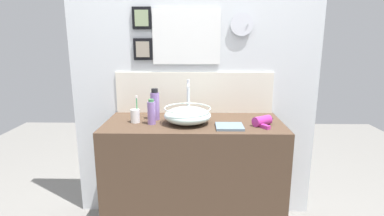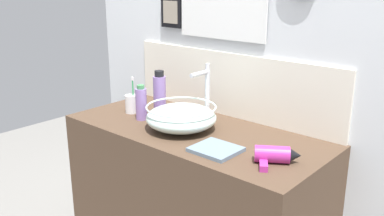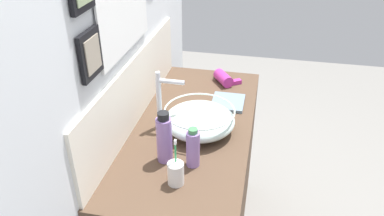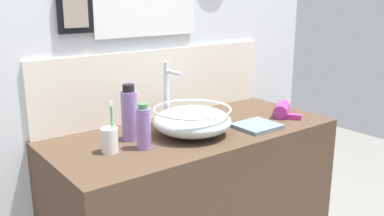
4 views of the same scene
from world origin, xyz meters
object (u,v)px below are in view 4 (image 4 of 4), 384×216
glass_bowl_sink (192,121)px  soap_dispenser (129,114)px  hair_drier (283,109)px  lotion_bottle (144,128)px  faucet (168,89)px  toothbrush_cup (110,140)px  hand_towel (257,126)px

glass_bowl_sink → soap_dispenser: bearing=157.6°
hair_drier → lotion_bottle: size_ratio=1.08×
faucet → soap_dispenser: (-0.24, -0.08, -0.06)m
toothbrush_cup → soap_dispenser: (0.13, 0.08, 0.06)m
faucet → hair_drier: size_ratio=1.49×
glass_bowl_sink → hair_drier: size_ratio=1.72×
faucet → hand_towel: 0.42m
faucet → hand_towel: size_ratio=1.56×
hand_towel → faucet: bearing=135.8°
faucet → lotion_bottle: faucet is taller
hair_drier → hand_towel: size_ratio=1.05×
toothbrush_cup → hand_towel: toothbrush_cup is taller
soap_dispenser → hair_drier: bearing=-10.2°
soap_dispenser → hand_towel: size_ratio=1.26×
faucet → toothbrush_cup: (-0.37, -0.15, -0.11)m
toothbrush_cup → faucet: bearing=22.8°
glass_bowl_sink → hair_drier: bearing=-4.2°
glass_bowl_sink → hand_towel: glass_bowl_sink is taller
soap_dispenser → hand_towel: 0.56m
toothbrush_cup → lotion_bottle: bearing=-18.6°
glass_bowl_sink → hair_drier: (0.52, -0.04, -0.03)m
faucet → soap_dispenser: size_ratio=1.24×
faucet → toothbrush_cup: faucet is taller
toothbrush_cup → lotion_bottle: (0.12, -0.04, 0.03)m
glass_bowl_sink → hand_towel: (0.28, -0.10, -0.05)m
faucet → hair_drier: faucet is taller
hair_drier → soap_dispenser: (-0.76, 0.14, 0.08)m
soap_dispenser → toothbrush_cup: bearing=-148.7°
toothbrush_cup → hand_towel: (0.65, -0.12, -0.04)m
lotion_bottle → hand_towel: (0.53, -0.08, -0.07)m
glass_bowl_sink → lotion_bottle: bearing=-175.0°
hand_towel → lotion_bottle: bearing=171.7°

